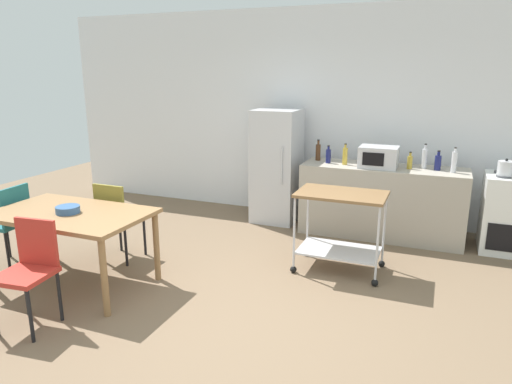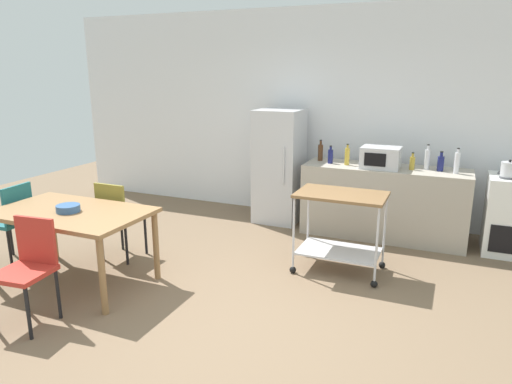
# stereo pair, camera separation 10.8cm
# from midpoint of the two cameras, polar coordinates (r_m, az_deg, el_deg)

# --- Properties ---
(ground_plane) EXTENTS (12.00, 12.00, 0.00)m
(ground_plane) POSITION_cam_midpoint_polar(r_m,az_deg,el_deg) (4.17, -3.91, -15.04)
(ground_plane) COLOR brown
(back_wall) EXTENTS (8.40, 0.12, 2.90)m
(back_wall) POSITION_cam_midpoint_polar(r_m,az_deg,el_deg) (6.66, 8.14, 9.29)
(back_wall) COLOR white
(back_wall) RESTS_ON ground_plane
(kitchen_counter) EXTENTS (2.00, 0.64, 0.90)m
(kitchen_counter) POSITION_cam_midpoint_polar(r_m,az_deg,el_deg) (6.10, 14.62, -1.12)
(kitchen_counter) COLOR #A89E8E
(kitchen_counter) RESTS_ON ground_plane
(dining_table) EXTENTS (1.50, 0.90, 0.75)m
(dining_table) POSITION_cam_midpoint_polar(r_m,az_deg,el_deg) (4.84, -22.32, -3.16)
(dining_table) COLOR olive
(dining_table) RESTS_ON ground_plane
(chair_red) EXTENTS (0.44, 0.44, 0.89)m
(chair_red) POSITION_cam_midpoint_polar(r_m,az_deg,el_deg) (4.27, -26.66, -8.15)
(chair_red) COLOR #B72D23
(chair_red) RESTS_ON ground_plane
(chair_teal) EXTENTS (0.43, 0.43, 0.89)m
(chair_teal) POSITION_cam_midpoint_polar(r_m,az_deg,el_deg) (5.64, -28.49, -3.02)
(chair_teal) COLOR #1E666B
(chair_teal) RESTS_ON ground_plane
(chair_olive) EXTENTS (0.40, 0.40, 0.89)m
(chair_olive) POSITION_cam_midpoint_polar(r_m,az_deg,el_deg) (5.34, -17.18, -2.80)
(chair_olive) COLOR olive
(chair_olive) RESTS_ON ground_plane
(stove_oven) EXTENTS (0.60, 0.61, 0.92)m
(stove_oven) POSITION_cam_midpoint_polar(r_m,az_deg,el_deg) (6.12, 28.20, -2.36)
(stove_oven) COLOR white
(stove_oven) RESTS_ON ground_plane
(refrigerator) EXTENTS (0.60, 0.63, 1.55)m
(refrigerator) POSITION_cam_midpoint_polar(r_m,az_deg,el_deg) (6.45, 2.08, 3.18)
(refrigerator) COLOR silver
(refrigerator) RESTS_ON ground_plane
(kitchen_cart) EXTENTS (0.91, 0.57, 0.85)m
(kitchen_cart) POSITION_cam_midpoint_polar(r_m,az_deg,el_deg) (4.90, 9.68, -3.23)
(kitchen_cart) COLOR brown
(kitchen_cart) RESTS_ON ground_plane
(bottle_olive_oil) EXTENTS (0.07, 0.07, 0.28)m
(bottle_olive_oil) POSITION_cam_midpoint_polar(r_m,az_deg,el_deg) (6.23, 7.12, 4.91)
(bottle_olive_oil) COLOR #4C2D19
(bottle_olive_oil) RESTS_ON kitchen_counter
(bottle_sparkling_water) EXTENTS (0.07, 0.07, 0.23)m
(bottle_sparkling_water) POSITION_cam_midpoint_polar(r_m,az_deg,el_deg) (6.07, 8.34, 4.42)
(bottle_sparkling_water) COLOR navy
(bottle_sparkling_water) RESTS_ON kitchen_counter
(bottle_vinegar) EXTENTS (0.06, 0.06, 0.27)m
(bottle_vinegar) POSITION_cam_midpoint_polar(r_m,az_deg,el_deg) (6.00, 10.34, 4.40)
(bottle_vinegar) COLOR gold
(bottle_vinegar) RESTS_ON kitchen_counter
(microwave) EXTENTS (0.46, 0.35, 0.26)m
(microwave) POSITION_cam_midpoint_polar(r_m,az_deg,el_deg) (5.90, 14.26, 4.17)
(microwave) COLOR silver
(microwave) RESTS_ON kitchen_counter
(bottle_hot_sauce) EXTENTS (0.06, 0.06, 0.21)m
(bottle_hot_sauce) POSITION_cam_midpoint_polar(r_m,az_deg,el_deg) (5.93, 17.81, 3.52)
(bottle_hot_sauce) COLOR gold
(bottle_hot_sauce) RESTS_ON kitchen_counter
(bottle_wine) EXTENTS (0.06, 0.06, 0.30)m
(bottle_wine) POSITION_cam_midpoint_polar(r_m,az_deg,el_deg) (6.00, 19.44, 3.93)
(bottle_wine) COLOR silver
(bottle_wine) RESTS_ON kitchen_counter
(bottle_soda) EXTENTS (0.08, 0.08, 0.24)m
(bottle_soda) POSITION_cam_midpoint_polar(r_m,az_deg,el_deg) (5.96, 20.89, 3.42)
(bottle_soda) COLOR navy
(bottle_soda) RESTS_ON kitchen_counter
(bottle_sesame_oil) EXTENTS (0.06, 0.06, 0.30)m
(bottle_sesame_oil) POSITION_cam_midpoint_polar(r_m,az_deg,el_deg) (5.88, 22.61, 3.45)
(bottle_sesame_oil) COLOR silver
(bottle_sesame_oil) RESTS_ON kitchen_counter
(fruit_bowl) EXTENTS (0.22, 0.22, 0.07)m
(fruit_bowl) POSITION_cam_midpoint_polar(r_m,az_deg,el_deg) (4.78, -22.65, -2.00)
(fruit_bowl) COLOR #33598C
(fruit_bowl) RESTS_ON dining_table
(kettle) EXTENTS (0.24, 0.17, 0.19)m
(kettle) POSITION_cam_midpoint_polar(r_m,az_deg,el_deg) (5.89, 27.79, 2.60)
(kettle) COLOR silver
(kettle) RESTS_ON stove_oven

